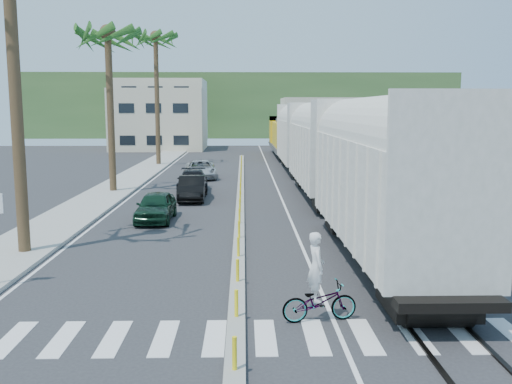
{
  "coord_description": "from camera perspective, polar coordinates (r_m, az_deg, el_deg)",
  "views": [
    {
      "loc": [
        0.19,
        -14.94,
        5.4
      ],
      "look_at": [
        0.71,
        8.31,
        2.0
      ],
      "focal_mm": 40.0,
      "sensor_mm": 36.0,
      "label": 1
    }
  ],
  "objects": [
    {
      "name": "ground",
      "position": [
        15.88,
        -1.93,
        -11.56
      ],
      "size": [
        140.0,
        140.0,
        0.0
      ],
      "primitive_type": "plane",
      "color": "#28282B",
      "rests_on": "ground"
    },
    {
      "name": "sidewalk",
      "position": [
        41.22,
        -13.43,
        0.66
      ],
      "size": [
        3.0,
        90.0,
        0.15
      ],
      "primitive_type": "cube",
      "color": "gray",
      "rests_on": "ground"
    },
    {
      "name": "rails",
      "position": [
        43.54,
        5.09,
        1.19
      ],
      "size": [
        1.56,
        100.0,
        0.06
      ],
      "color": "black",
      "rests_on": "ground"
    },
    {
      "name": "median",
      "position": [
        35.3,
        -1.56,
        -0.35
      ],
      "size": [
        0.45,
        60.0,
        0.85
      ],
      "color": "gray",
      "rests_on": "ground"
    },
    {
      "name": "crosswalk",
      "position": [
        14.02,
        -2.02,
        -14.31
      ],
      "size": [
        14.0,
        2.2,
        0.01
      ],
      "primitive_type": "cube",
      "color": "silver",
      "rests_on": "ground"
    },
    {
      "name": "lane_markings",
      "position": [
        40.37,
        -4.58,
        0.6
      ],
      "size": [
        9.42,
        90.0,
        0.01
      ],
      "color": "silver",
      "rests_on": "ground"
    },
    {
      "name": "freight_train",
      "position": [
        40.4,
        5.59,
        4.73
      ],
      "size": [
        3.0,
        60.94,
        5.85
      ],
      "color": "#BBB8AC",
      "rests_on": "ground"
    },
    {
      "name": "palm_trees",
      "position": [
        38.92,
        -14.11,
        16.06
      ],
      "size": [
        3.5,
        37.2,
        13.75
      ],
      "color": "brown",
      "rests_on": "ground"
    },
    {
      "name": "buildings",
      "position": [
        86.85,
        -5.68,
        7.58
      ],
      "size": [
        38.0,
        27.0,
        10.0
      ],
      "color": "beige",
      "rests_on": "ground"
    },
    {
      "name": "hillside",
      "position": [
        114.94,
        -1.37,
        8.6
      ],
      "size": [
        80.0,
        20.0,
        12.0
      ],
      "primitive_type": "cube",
      "color": "#385628",
      "rests_on": "ground"
    },
    {
      "name": "car_lead",
      "position": [
        28.06,
        -9.98,
        -1.43
      ],
      "size": [
        1.75,
        4.21,
        1.43
      ],
      "primitive_type": "imported",
      "rotation": [
        0.0,
        0.0,
        -0.01
      ],
      "color": "black",
      "rests_on": "ground"
    },
    {
      "name": "car_second",
      "position": [
        34.11,
        -6.41,
        0.37
      ],
      "size": [
        1.83,
        4.47,
        1.44
      ],
      "primitive_type": "imported",
      "rotation": [
        0.0,
        0.0,
        0.03
      ],
      "color": "black",
      "rests_on": "ground"
    },
    {
      "name": "car_third",
      "position": [
        37.57,
        -6.34,
        1.08
      ],
      "size": [
        2.56,
        5.09,
        1.41
      ],
      "primitive_type": "imported",
      "rotation": [
        0.0,
        0.0,
        0.06
      ],
      "color": "black",
      "rests_on": "ground"
    },
    {
      "name": "car_rear",
      "position": [
        44.94,
        -5.56,
        2.28
      ],
      "size": [
        3.4,
        5.58,
        1.41
      ],
      "primitive_type": "imported",
      "rotation": [
        0.0,
        0.0,
        0.1
      ],
      "color": "#B4B7BA",
      "rests_on": "ground"
    },
    {
      "name": "cyclist",
      "position": [
        14.84,
        6.28,
        -10.03
      ],
      "size": [
        1.31,
        2.17,
        2.33
      ],
      "rotation": [
        0.0,
        0.0,
        1.74
      ],
      "color": "#9EA0A5",
      "rests_on": "ground"
    }
  ]
}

